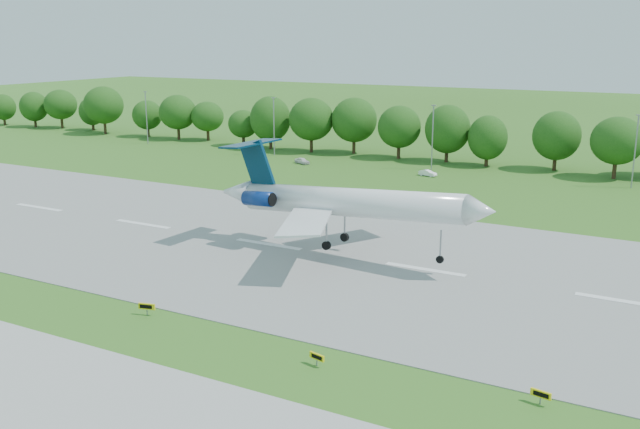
{
  "coord_description": "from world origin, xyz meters",
  "views": [
    {
      "loc": [
        24.98,
        -44.59,
        24.5
      ],
      "look_at": [
        -9.12,
        18.0,
        6.64
      ],
      "focal_mm": 40.0,
      "sensor_mm": 36.0,
      "label": 1
    }
  ],
  "objects": [
    {
      "name": "ground",
      "position": [
        0.0,
        0.0,
        0.0
      ],
      "size": [
        600.0,
        600.0,
        0.0
      ],
      "primitive_type": "plane",
      "color": "#325B18",
      "rests_on": "ground"
    },
    {
      "name": "runway",
      "position": [
        0.0,
        25.0,
        0.04
      ],
      "size": [
        400.0,
        45.0,
        0.08
      ],
      "primitive_type": "cube",
      "color": "gray",
      "rests_on": "ground"
    },
    {
      "name": "tree_line",
      "position": [
        0.0,
        92.0,
        6.19
      ],
      "size": [
        288.4,
        8.4,
        10.4
      ],
      "color": "#382314",
      "rests_on": "ground"
    },
    {
      "name": "light_poles",
      "position": [
        -2.5,
        82.0,
        6.34
      ],
      "size": [
        175.9,
        0.25,
        12.19
      ],
      "color": "gray",
      "rests_on": "ground"
    },
    {
      "name": "airliner",
      "position": [
        -10.85,
        25.12,
        6.52
      ],
      "size": [
        35.16,
        25.51,
        11.39
      ],
      "rotation": [
        0.0,
        -0.07,
        -0.07
      ],
      "color": "white",
      "rests_on": "ground"
    },
    {
      "name": "taxi_sign_left",
      "position": [
        0.81,
        -0.73,
        0.74
      ],
      "size": [
        1.42,
        0.5,
        1.0
      ],
      "rotation": [
        0.0,
        0.0,
        -0.24
      ],
      "color": "gray",
      "rests_on": "ground"
    },
    {
      "name": "taxi_sign_centre",
      "position": [
        -17.58,
        0.83,
        0.83
      ],
      "size": [
        1.6,
        0.58,
        1.13
      ],
      "rotation": [
        0.0,
        0.0,
        0.25
      ],
      "color": "gray",
      "rests_on": "ground"
    },
    {
      "name": "taxi_sign_right",
      "position": [
        17.1,
        1.43,
        0.76
      ],
      "size": [
        1.46,
        0.43,
        1.03
      ],
      "rotation": [
        0.0,
        0.0,
        -0.19
      ],
      "color": "gray",
      "rests_on": "ground"
    },
    {
      "name": "service_vehicle_a",
      "position": [
        -18.41,
        75.73,
        0.55
      ],
      "size": [
        3.5,
        1.82,
        1.1
      ],
      "primitive_type": "imported",
      "rotation": [
        0.0,
        0.0,
        1.37
      ],
      "color": "white",
      "rests_on": "ground"
    },
    {
      "name": "service_vehicle_b",
      "position": [
        -44.67,
        75.88,
        0.61
      ],
      "size": [
        3.87,
        2.69,
        1.22
      ],
      "primitive_type": "imported",
      "rotation": [
        0.0,
        0.0,
        1.18
      ],
      "color": "silver",
      "rests_on": "ground"
    }
  ]
}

